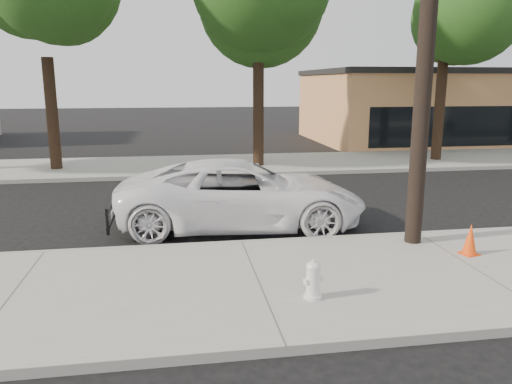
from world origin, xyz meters
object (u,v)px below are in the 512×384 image
police_cruiser (242,194)px  fire_hydrant (313,281)px  traffic_cone (470,240)px  utility_pole (428,18)px

police_cruiser → fire_hydrant: size_ratio=9.86×
traffic_cone → fire_hydrant: bearing=-157.5°
fire_hydrant → utility_pole: bearing=23.0°
utility_pole → police_cruiser: (-3.37, 2.20, -3.88)m
utility_pole → traffic_cone: 4.41m
utility_pole → police_cruiser: size_ratio=1.52×
police_cruiser → fire_hydrant: bearing=-168.9°
police_cruiser → traffic_cone: bearing=-122.5°
utility_pole → traffic_cone: (0.73, -0.93, -4.25)m
police_cruiser → fire_hydrant: (0.51, -4.61, -0.38)m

